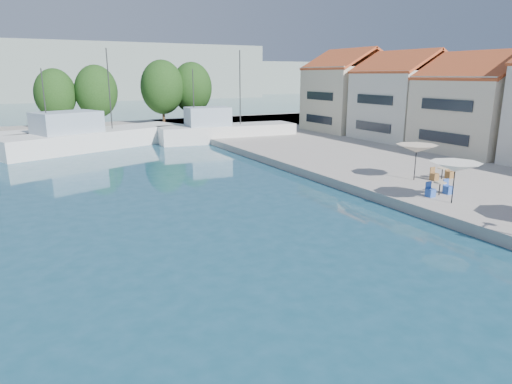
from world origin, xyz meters
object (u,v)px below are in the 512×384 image
trawler_04 (224,131)px  umbrella_white (455,167)px  umbrella_cream (417,149)px  trawler_03 (91,138)px

trawler_04 → umbrella_white: trawler_04 is taller
umbrella_cream → umbrella_white: bearing=-116.0°
umbrella_white → umbrella_cream: bearing=64.0°
trawler_03 → trawler_04: bearing=-27.0°
umbrella_white → umbrella_cream: size_ratio=1.02×
trawler_03 → umbrella_white: bearing=-88.4°
trawler_04 → umbrella_white: (-0.38, -30.89, 1.49)m
trawler_04 → umbrella_white: bearing=-86.3°
trawler_04 → umbrella_cream: 26.06m
umbrella_white → umbrella_cream: 5.52m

